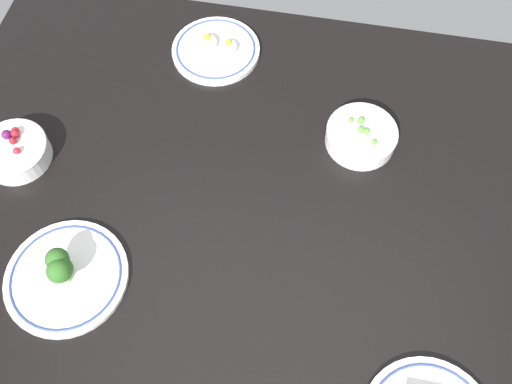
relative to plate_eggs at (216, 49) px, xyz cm
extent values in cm
cube|color=black|center=(-16.17, 35.85, -3.03)|extent=(138.48, 102.76, 4.00)
cylinder|color=white|center=(0.00, 0.05, -0.39)|extent=(20.35, 20.35, 1.28)
torus|color=#33478C|center=(0.00, 0.05, 0.25)|extent=(18.41, 18.41, 0.50)
ellipsoid|color=white|center=(-3.05, -0.16, 1.37)|extent=(4.09, 4.09, 2.25)
sphere|color=yellow|center=(-3.05, -0.16, 2.38)|extent=(1.64, 1.64, 1.64)
ellipsoid|color=white|center=(2.06, -0.44, 1.53)|extent=(4.69, 4.69, 2.58)
sphere|color=yellow|center=(2.06, -0.44, 2.70)|extent=(1.88, 1.88, 1.88)
cylinder|color=white|center=(33.79, 35.53, 1.02)|extent=(13.68, 13.68, 4.11)
torus|color=white|center=(33.79, 35.53, 3.08)|extent=(13.93, 13.93, 0.80)
sphere|color=#59144C|center=(35.35, 33.81, 4.07)|extent=(1.98, 1.98, 1.98)
sphere|color=maroon|center=(33.86, 33.10, 3.97)|extent=(1.80, 1.80, 1.80)
sphere|color=maroon|center=(33.69, 34.88, 3.85)|extent=(1.54, 1.54, 1.54)
sphere|color=#B2232D|center=(32.05, 36.95, 3.80)|extent=(1.45, 1.45, 1.45)
sphere|color=#B2232D|center=(34.16, 32.43, 3.85)|extent=(1.56, 1.56, 1.56)
cylinder|color=white|center=(-35.21, 18.89, 0.87)|extent=(14.59, 14.59, 3.80)
torus|color=white|center=(-35.21, 18.89, 2.77)|extent=(14.80, 14.80, 0.80)
sphere|color=#599E38|center=(-32.53, 16.94, 3.31)|extent=(1.07, 1.07, 1.07)
sphere|color=#599E38|center=(-34.53, 16.78, 3.53)|extent=(1.51, 1.51, 1.51)
sphere|color=#599E38|center=(-35.89, 19.28, 3.46)|extent=(1.39, 1.39, 1.39)
sphere|color=#599E38|center=(-34.74, 16.50, 3.39)|extent=(1.24, 1.24, 1.24)
sphere|color=#599E38|center=(-37.74, 21.52, 3.34)|extent=(1.15, 1.15, 1.15)
sphere|color=#599E38|center=(-34.79, 19.10, 3.50)|extent=(1.47, 1.47, 1.47)
cylinder|color=white|center=(14.91, 59.00, -0.48)|extent=(22.68, 22.68, 1.11)
torus|color=#33478C|center=(14.91, 59.00, 0.07)|extent=(20.46, 20.46, 0.50)
cylinder|color=#9EBC72|center=(15.61, 57.57, 1.49)|extent=(1.48, 1.48, 2.84)
sphere|color=#2D6023|center=(15.61, 57.57, 4.50)|extent=(4.24, 4.24, 4.24)
cylinder|color=#9EBC72|center=(14.40, 59.61, 1.55)|extent=(1.57, 1.57, 2.95)
sphere|color=#2D6023|center=(14.40, 59.61, 4.70)|extent=(4.47, 4.47, 4.47)
cylinder|color=#9EBC72|center=(14.53, 59.12, 1.29)|extent=(1.55, 1.55, 2.42)
sphere|color=#2D6023|center=(14.53, 59.12, 4.16)|extent=(4.43, 4.43, 4.43)
cylinder|color=#9EBC72|center=(14.89, 58.84, 1.20)|extent=(1.40, 1.40, 2.25)
sphere|color=#2D6023|center=(14.89, 58.84, 3.82)|extent=(3.99, 3.99, 3.99)
camera|label=1|loc=(-25.59, 86.20, 95.06)|focal=38.34mm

